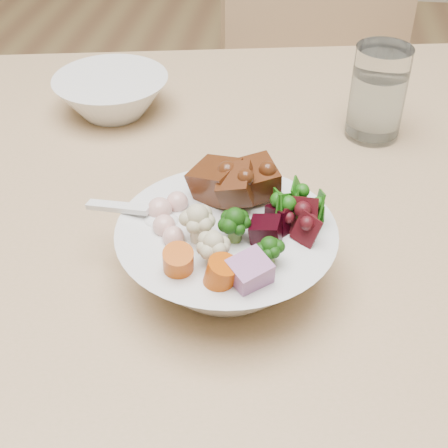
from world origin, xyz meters
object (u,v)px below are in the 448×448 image
object	(u,v)px
water_glass	(377,97)
side_bowl	(112,95)
food_bowl	(228,249)
chair_far	(338,93)

from	to	relation	value
water_glass	side_bowl	bearing A→B (deg)	178.00
water_glass	side_bowl	size ratio (longest dim) A/B	0.77
side_bowl	food_bowl	bearing A→B (deg)	-56.70
water_glass	side_bowl	xyz separation A→B (m)	(-0.34, 0.01, -0.03)
food_bowl	water_glass	size ratio (longest dim) A/B	1.72
food_bowl	water_glass	xyz separation A→B (m)	(0.15, 0.29, 0.02)
chair_far	side_bowl	xyz separation A→B (m)	(-0.33, -0.51, 0.23)
food_bowl	chair_far	bearing A→B (deg)	80.78
chair_far	side_bowl	bearing A→B (deg)	-146.16
chair_far	food_bowl	xyz separation A→B (m)	(-0.13, -0.81, 0.24)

